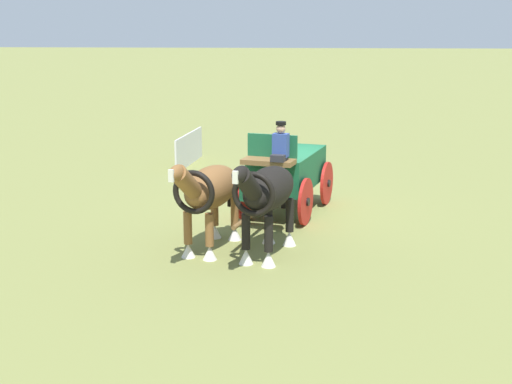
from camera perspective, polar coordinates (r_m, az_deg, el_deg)
ground_plane at (r=18.98m, az=2.47°, el=-1.52°), size 220.00×220.00×0.00m
show_wagon at (r=18.57m, az=2.38°, el=1.60°), size 5.65×2.47×2.59m
draft_horse_near at (r=15.03m, az=0.84°, el=-0.08°), size 3.11×1.42×2.26m
draft_horse_off at (r=15.49m, az=-3.73°, el=0.09°), size 3.09×1.42×2.19m
sponsor_banner at (r=25.03m, az=-5.30°, el=3.40°), size 3.19×0.43×1.10m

